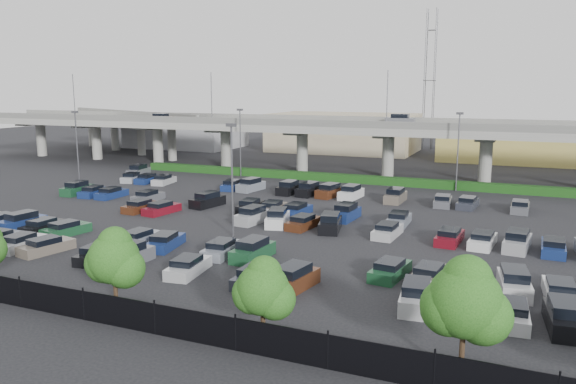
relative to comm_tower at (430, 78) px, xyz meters
The scene contains 10 objects.
ground 75.73m from the comm_tower, 93.09° to the right, with size 280.00×280.00×0.00m, color black.
overpass 43.09m from the comm_tower, 95.73° to the right, with size 150.00×13.00×15.80m.
on_ramp 64.67m from the comm_tower, 151.11° to the right, with size 50.93×30.13×8.80m.
hedge 51.42m from the comm_tower, 94.67° to the right, with size 66.00×1.60×1.10m, color #173C11.
fence 103.13m from the comm_tower, 92.28° to the right, with size 70.00×0.10×2.00m.
tree_row 101.30m from the comm_tower, 91.88° to the right, with size 65.07×3.66×5.94m.
parked_cars 79.68m from the comm_tower, 93.14° to the right, with size 62.97×41.63×1.67m.
light_poles 73.06m from the comm_tower, 96.44° to the right, with size 66.90×48.38×10.30m.
distant_buildings 18.96m from the comm_tower, 55.50° to the right, with size 138.00×24.00×9.00m.
comm_tower is the anchor object (origin of this frame).
Camera 1 is at (24.01, -51.80, 13.34)m, focal length 35.00 mm.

